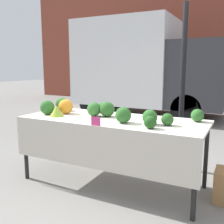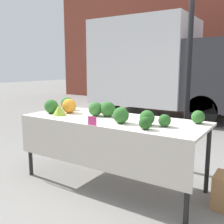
% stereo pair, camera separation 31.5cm
% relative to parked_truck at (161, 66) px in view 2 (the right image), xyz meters
% --- Properties ---
extents(ground_plane, '(40.00, 40.00, 0.00)m').
position_rel_parked_truck_xyz_m(ground_plane, '(1.34, -4.77, -1.46)').
color(ground_plane, gray).
extents(tent_pole, '(0.07, 0.07, 2.29)m').
position_rel_parked_truck_xyz_m(tent_pole, '(1.98, -3.88, -0.32)').
color(tent_pole, black).
rests_on(tent_pole, ground_plane).
extents(parked_truck, '(4.30, 2.10, 2.81)m').
position_rel_parked_truck_xyz_m(parked_truck, '(0.00, 0.00, 0.00)').
color(parked_truck, white).
rests_on(parked_truck, ground_plane).
extents(market_table, '(2.24, 0.88, 0.83)m').
position_rel_parked_truck_xyz_m(market_table, '(1.34, -4.83, -0.73)').
color(market_table, beige).
rests_on(market_table, ground_plane).
extents(orange_cauliflower, '(0.19, 0.19, 0.19)m').
position_rel_parked_truck_xyz_m(orange_cauliflower, '(0.64, -4.75, -0.54)').
color(orange_cauliflower, orange).
rests_on(orange_cauliflower, market_table).
extents(romanesco_head, '(0.18, 0.18, 0.14)m').
position_rel_parked_truck_xyz_m(romanesco_head, '(0.66, -4.95, -0.56)').
color(romanesco_head, '#93B238').
rests_on(romanesco_head, market_table).
extents(broccoli_head_0, '(0.16, 0.16, 0.16)m').
position_rel_parked_truck_xyz_m(broccoli_head_0, '(1.86, -4.87, -0.55)').
color(broccoli_head_0, '#2D6628').
rests_on(broccoli_head_0, market_table).
extents(broccoli_head_1, '(0.18, 0.18, 0.18)m').
position_rel_parked_truck_xyz_m(broccoli_head_1, '(1.57, -4.94, -0.55)').
color(broccoli_head_1, '#2D6628').
rests_on(broccoli_head_1, market_table).
extents(broccoli_head_2, '(0.13, 0.13, 0.13)m').
position_rel_parked_truck_xyz_m(broccoli_head_2, '(2.04, -4.84, -0.57)').
color(broccoli_head_2, '#285B23').
rests_on(broccoli_head_2, market_table).
extents(broccoli_head_3, '(0.19, 0.19, 0.19)m').
position_rel_parked_truck_xyz_m(broccoli_head_3, '(0.43, -4.56, -0.54)').
color(broccoli_head_3, '#336B2D').
rests_on(broccoli_head_3, market_table).
extents(broccoli_head_4, '(0.18, 0.18, 0.18)m').
position_rel_parked_truck_xyz_m(broccoli_head_4, '(1.07, -4.73, -0.55)').
color(broccoli_head_4, '#336B2D').
rests_on(broccoli_head_4, market_table).
extents(broccoli_head_5, '(0.15, 0.15, 0.15)m').
position_rel_parked_truck_xyz_m(broccoli_head_5, '(2.29, -4.49, -0.56)').
color(broccoli_head_5, '#2D6628').
rests_on(broccoli_head_5, market_table).
extents(broccoli_head_6, '(0.14, 0.14, 0.14)m').
position_rel_parked_truck_xyz_m(broccoli_head_6, '(1.04, -4.48, -0.56)').
color(broccoli_head_6, '#336B2D').
rests_on(broccoli_head_6, market_table).
extents(broccoli_head_7, '(0.13, 0.13, 0.13)m').
position_rel_parked_truck_xyz_m(broccoli_head_7, '(0.36, -4.75, -0.57)').
color(broccoli_head_7, '#2D6628').
rests_on(broccoli_head_7, market_table).
extents(broccoli_head_8, '(0.19, 0.19, 0.19)m').
position_rel_parked_truck_xyz_m(broccoli_head_8, '(1.23, -4.69, -0.54)').
color(broccoli_head_8, '#285B23').
rests_on(broccoli_head_8, market_table).
extents(broccoli_head_9, '(0.13, 0.13, 0.13)m').
position_rel_parked_truck_xyz_m(broccoli_head_9, '(1.92, -5.06, -0.57)').
color(broccoli_head_9, '#23511E').
rests_on(broccoli_head_9, market_table).
extents(broccoli_head_10, '(0.19, 0.19, 0.19)m').
position_rel_parked_truck_xyz_m(broccoli_head_10, '(0.46, -4.90, -0.54)').
color(broccoli_head_10, '#2D6628').
rests_on(broccoli_head_10, market_table).
extents(price_sign, '(0.11, 0.01, 0.10)m').
position_rel_parked_truck_xyz_m(price_sign, '(1.37, -5.19, -0.59)').
color(price_sign, '#E53D84').
rests_on(price_sign, market_table).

